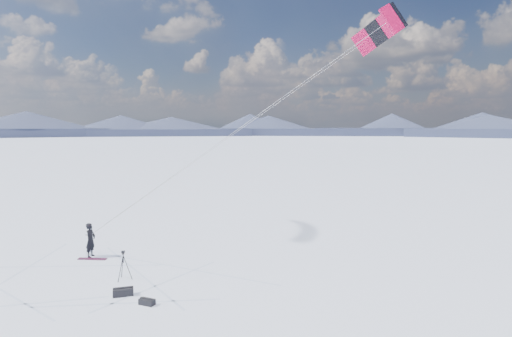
# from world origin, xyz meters

# --- Properties ---
(ground) EXTENTS (1800.00, 1800.00, 0.00)m
(ground) POSITION_xyz_m (0.00, 0.00, 0.00)
(ground) COLOR white
(horizon_hills) EXTENTS (704.00, 704.00, 8.76)m
(horizon_hills) POSITION_xyz_m (-0.00, -0.00, 3.58)
(horizon_hills) COLOR #20273E
(horizon_hills) RESTS_ON ground
(snow_tracks) EXTENTS (17.62, 14.39, 0.01)m
(snow_tracks) POSITION_xyz_m (-0.41, -0.64, 0.00)
(snow_tracks) COLOR #ABB9D6
(snow_tracks) RESTS_ON ground
(snowkiter) EXTENTS (0.47, 0.71, 1.94)m
(snowkiter) POSITION_xyz_m (-1.98, 3.69, 0.00)
(snowkiter) COLOR black
(snowkiter) RESTS_ON ground
(snowboard) EXTENTS (1.61, 0.37, 0.04)m
(snowboard) POSITION_xyz_m (-1.70, 3.28, 0.02)
(snowboard) COLOR maroon
(snowboard) RESTS_ON ground
(tripod) EXTENTS (0.69, 0.71, 1.43)m
(tripod) POSITION_xyz_m (1.39, 0.48, 0.92)
(tripod) COLOR black
(tripod) RESTS_ON ground
(gear_bag_a) EXTENTS (0.95, 0.72, 0.39)m
(gear_bag_a) POSITION_xyz_m (2.19, -1.38, 0.17)
(gear_bag_a) COLOR black
(gear_bag_a) RESTS_ON ground
(gear_bag_b) EXTENTS (0.72, 0.48, 0.30)m
(gear_bag_b) POSITION_xyz_m (3.57, -2.17, 0.13)
(gear_bag_b) COLOR black
(gear_bag_b) RESTS_ON ground
(power_kite) EXTENTS (17.33, 6.41, 12.34)m
(power_kite) POSITION_xyz_m (14.01, 5.31, 12.59)
(power_kite) COLOR #C90C41
(power_kite) RESTS_ON ground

